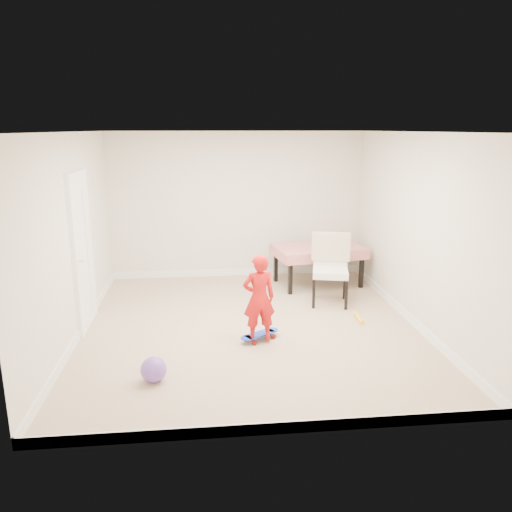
{
  "coord_description": "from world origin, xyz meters",
  "views": [
    {
      "loc": [
        -0.59,
        -6.36,
        2.64
      ],
      "look_at": [
        0.1,
        0.2,
        0.95
      ],
      "focal_mm": 35.0,
      "sensor_mm": 36.0,
      "label": 1
    }
  ],
  "objects": [
    {
      "name": "baseboard_front",
      "position": [
        0.0,
        -2.49,
        0.06
      ],
      "size": [
        4.5,
        0.02,
        0.12
      ],
      "primitive_type": "cube",
      "color": "white",
      "rests_on": "ground"
    },
    {
      "name": "wall_left",
      "position": [
        -2.23,
        0.0,
        1.3
      ],
      "size": [
        0.04,
        5.0,
        2.6
      ],
      "primitive_type": "cube",
      "color": "beige",
      "rests_on": "ground"
    },
    {
      "name": "dining_table",
      "position": [
        1.34,
        1.8,
        0.34
      ],
      "size": [
        1.61,
        1.17,
        0.68
      ],
      "primitive_type": null,
      "rotation": [
        0.0,
        0.0,
        0.18
      ],
      "color": "red",
      "rests_on": "ground"
    },
    {
      "name": "wall_front",
      "position": [
        0.0,
        -2.48,
        1.3
      ],
      "size": [
        4.5,
        0.04,
        2.6
      ],
      "primitive_type": "cube",
      "color": "beige",
      "rests_on": "ground"
    },
    {
      "name": "dining_chair",
      "position": [
        1.31,
        0.81,
        0.54
      ],
      "size": [
        0.72,
        0.78,
        1.08
      ],
      "primitive_type": null,
      "rotation": [
        0.0,
        0.0,
        -0.23
      ],
      "color": "white",
      "rests_on": "ground"
    },
    {
      "name": "child",
      "position": [
        0.06,
        -0.53,
        0.56
      ],
      "size": [
        0.44,
        0.31,
        1.12
      ],
      "primitive_type": "imported",
      "rotation": [
        0.0,
        0.0,
        3.26
      ],
      "color": "red",
      "rests_on": "ground"
    },
    {
      "name": "foam_toy",
      "position": [
        1.56,
        0.1,
        0.03
      ],
      "size": [
        0.08,
        0.4,
        0.06
      ],
      "primitive_type": "cylinder",
      "rotation": [
        1.57,
        0.0,
        -0.04
      ],
      "color": "yellow",
      "rests_on": "ground"
    },
    {
      "name": "ground",
      "position": [
        0.0,
        0.0,
        0.0
      ],
      "size": [
        5.0,
        5.0,
        0.0
      ],
      "primitive_type": "plane",
      "color": "tan",
      "rests_on": "ground"
    },
    {
      "name": "balloon",
      "position": [
        -1.17,
        -1.41,
        0.14
      ],
      "size": [
        0.28,
        0.28,
        0.28
      ],
      "primitive_type": "sphere",
      "color": "#724CB6",
      "rests_on": "ground"
    },
    {
      "name": "baseboard_back",
      "position": [
        0.0,
        2.49,
        0.06
      ],
      "size": [
        4.5,
        0.02,
        0.12
      ],
      "primitive_type": "cube",
      "color": "white",
      "rests_on": "ground"
    },
    {
      "name": "baseboard_right",
      "position": [
        2.24,
        0.0,
        0.06
      ],
      "size": [
        0.02,
        5.0,
        0.12
      ],
      "primitive_type": "cube",
      "color": "white",
      "rests_on": "ground"
    },
    {
      "name": "skateboard",
      "position": [
        0.08,
        -0.44,
        0.04
      ],
      "size": [
        0.59,
        0.48,
        0.09
      ],
      "primitive_type": null,
      "rotation": [
        0.0,
        0.0,
        0.57
      ],
      "color": "blue",
      "rests_on": "ground"
    },
    {
      "name": "baseboard_left",
      "position": [
        -2.24,
        0.0,
        0.06
      ],
      "size": [
        0.02,
        5.0,
        0.12
      ],
      "primitive_type": "cube",
      "color": "white",
      "rests_on": "ground"
    },
    {
      "name": "wall_right",
      "position": [
        2.23,
        0.0,
        1.3
      ],
      "size": [
        0.04,
        5.0,
        2.6
      ],
      "primitive_type": "cube",
      "color": "beige",
      "rests_on": "ground"
    },
    {
      "name": "ceiling",
      "position": [
        0.0,
        0.0,
        2.58
      ],
      "size": [
        4.5,
        5.0,
        0.04
      ],
      "primitive_type": "cube",
      "color": "silver",
      "rests_on": "wall_back"
    },
    {
      "name": "door",
      "position": [
        -2.22,
        0.3,
        1.02
      ],
      "size": [
        0.11,
        0.94,
        2.11
      ],
      "primitive_type": "cube",
      "color": "white",
      "rests_on": "ground"
    },
    {
      "name": "wall_back",
      "position": [
        0.0,
        2.48,
        1.3
      ],
      "size": [
        4.5,
        0.04,
        2.6
      ],
      "primitive_type": "cube",
      "color": "beige",
      "rests_on": "ground"
    }
  ]
}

